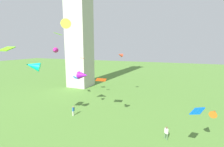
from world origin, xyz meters
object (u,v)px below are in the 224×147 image
Objects in this scene: person_2 at (73,110)px; kite_flying_3 at (58,34)px; kite_flying_8 at (101,80)px; kite_flying_9 at (7,49)px; monument_obelisk at (78,2)px; kite_flying_6 at (55,51)px; kite_flying_5 at (66,26)px; kite_flying_7 at (83,75)px; kite_flying_11 at (76,78)px; person_1 at (166,132)px; kite_flying_2 at (82,58)px; kite_flying_10 at (197,111)px; kite_flying_1 at (120,55)px; kite_flying_0 at (214,113)px; kite_flying_4 at (33,66)px.

kite_flying_3 reaches higher than person_2.
kite_flying_8 is 13.79m from kite_flying_9.
kite_flying_6 is at bearing -65.09° from monument_obelisk.
kite_flying_9 is at bearing -157.05° from kite_flying_6.
person_2 is 6.75m from kite_flying_8.
kite_flying_5 is at bearing 83.68° from kite_flying_8.
kite_flying_11 is at bearing 55.74° from kite_flying_7.
person_2 is at bearing -60.76° from monument_obelisk.
monument_obelisk is at bearing 44.16° from kite_flying_7.
kite_flying_11 is (-9.57, 6.51, -1.48)m from kite_flying_8.
kite_flying_8 is 1.01× the size of kite_flying_9.
kite_flying_5 is (15.27, -25.81, -9.57)m from monument_obelisk.
monument_obelisk is 38.41m from person_1.
kite_flying_6 reaches higher than kite_flying_2.
monument_obelisk is 40.25m from kite_flying_10.
kite_flying_10 is (19.40, -12.74, -3.17)m from kite_flying_2.
kite_flying_5 reaches higher than kite_flying_10.
kite_flying_11 is at bearing 16.83° from person_1.
kite_flying_9 is at bearing -39.10° from kite_flying_5.
kite_flying_1 is 1.41× the size of kite_flying_2.
kite_flying_2 is 6.29m from kite_flying_3.
kite_flying_2 is 0.54× the size of kite_flying_9.
person_1 is at bearing 18.58° from kite_flying_0.
kite_flying_8 is at bearing 121.26° from kite_flying_2.
kite_flying_2 is at bearing -109.97° from kite_flying_1.
kite_flying_1 is 15.68m from kite_flying_6.
person_2 is 13.96m from kite_flying_3.
person_1 is at bearing -125.55° from kite_flying_10.
person_1 is at bearing -24.40° from kite_flying_6.
kite_flying_0 reaches higher than person_1.
kite_flying_5 is 1.28× the size of kite_flying_6.
kite_flying_3 is 25.44m from kite_flying_10.
kite_flying_10 is at bearing 165.07° from person_1.
kite_flying_9 is at bearing -63.45° from kite_flying_4.
kite_flying_6 is at bearing 43.49° from kite_flying_8.
kite_flying_3 is at bearing -17.33° from kite_flying_8.
monument_obelisk reaches higher than kite_flying_9.
person_2 is at bearing 122.72° from kite_flying_4.
kite_flying_9 reaches higher than person_2.
monument_obelisk is 28.98× the size of person_2.
person_1 is 1.15× the size of kite_flying_1.
kite_flying_6 reaches higher than kite_flying_8.
kite_flying_7 is (9.37, -13.61, -16.81)m from monument_obelisk.
kite_flying_6 is at bearing 128.20° from kite_flying_9.
kite_flying_8 is at bearing 130.30° from kite_flying_9.
kite_flying_4 is 0.98× the size of kite_flying_7.
kite_flying_7 is at bearing 135.92° from kite_flying_4.
monument_obelisk is 26.49m from kite_flying_6.
kite_flying_8 is (5.93, -3.76, -3.18)m from kite_flying_2.
kite_flying_5 is at bearing 74.30° from kite_flying_9.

